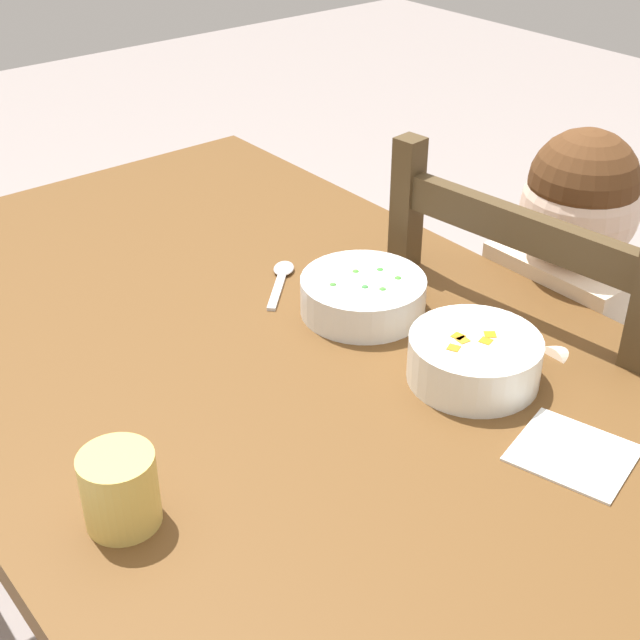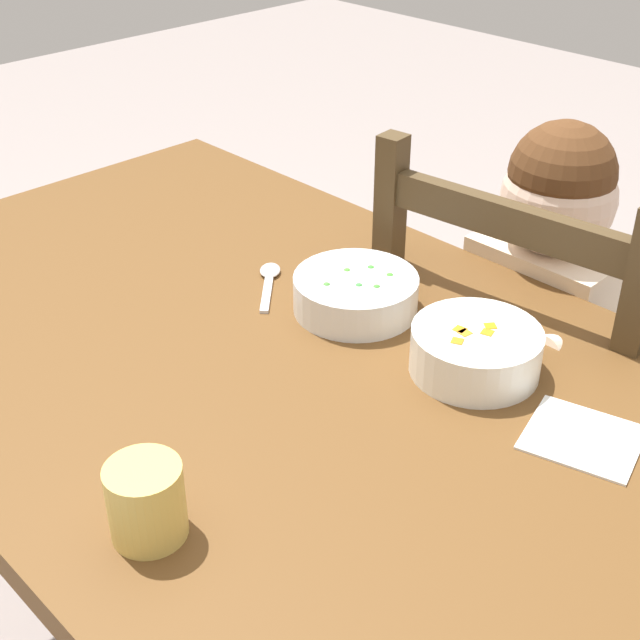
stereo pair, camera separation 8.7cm
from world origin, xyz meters
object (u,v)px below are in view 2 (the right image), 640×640
(spoon, at_px, (269,277))
(bowl_of_carrots, at_px, (476,349))
(drinking_cup, at_px, (146,501))
(child_figure, at_px, (530,326))
(dining_table, at_px, (265,417))
(dining_chair, at_px, (521,416))
(bowl_of_peas, at_px, (356,292))

(spoon, bearing_deg, bowl_of_carrots, 4.99)
(bowl_of_carrots, xyz_separation_m, drinking_cup, (-0.05, -0.45, 0.01))
(child_figure, bearing_deg, drinking_cup, -86.01)
(dining_table, height_order, spoon, spoon)
(dining_table, bearing_deg, drinking_cup, -59.98)
(child_figure, distance_m, spoon, 0.42)
(dining_chair, bearing_deg, bowl_of_peas, -109.76)
(dining_chair, distance_m, bowl_of_carrots, 0.45)
(dining_chair, height_order, drinking_cup, dining_chair)
(drinking_cup, bearing_deg, bowl_of_carrots, 83.59)
(bowl_of_carrots, bearing_deg, bowl_of_peas, 179.98)
(child_figure, distance_m, bowl_of_carrots, 0.34)
(spoon, bearing_deg, dining_table, -44.07)
(spoon, relative_size, drinking_cup, 1.39)
(dining_chair, bearing_deg, spoon, -127.49)
(drinking_cup, bearing_deg, bowl_of_peas, 108.93)
(child_figure, relative_size, drinking_cup, 11.81)
(child_figure, distance_m, drinking_cup, 0.76)
(child_figure, relative_size, spoon, 8.51)
(dining_chair, relative_size, drinking_cup, 11.59)
(child_figure, relative_size, bowl_of_carrots, 5.97)
(spoon, bearing_deg, dining_chair, 52.51)
(dining_table, bearing_deg, child_figure, 75.63)
(bowl_of_peas, distance_m, drinking_cup, 0.47)
(child_figure, xyz_separation_m, bowl_of_carrots, (0.10, -0.29, 0.14))
(dining_chair, height_order, child_figure, child_figure)
(dining_chair, distance_m, child_figure, 0.18)
(dining_table, distance_m, dining_chair, 0.50)
(dining_table, relative_size, bowl_of_carrots, 8.39)
(bowl_of_peas, bearing_deg, bowl_of_carrots, -0.02)
(child_figure, bearing_deg, dining_table, -104.37)
(dining_table, xyz_separation_m, child_figure, (0.12, 0.45, -0.00))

